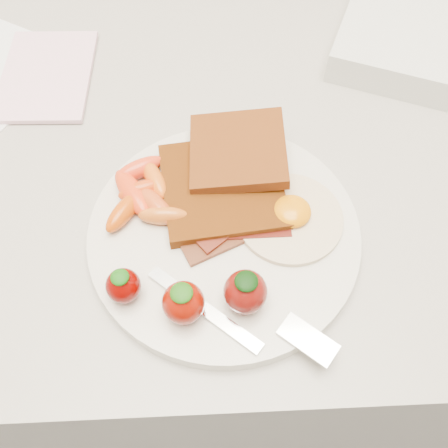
{
  "coord_description": "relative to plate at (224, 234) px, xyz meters",
  "views": [
    {
      "loc": [
        0.01,
        1.32,
        1.34
      ],
      "look_at": [
        0.02,
        1.57,
        0.93
      ],
      "focal_mm": 40.0,
      "sensor_mm": 36.0,
      "label": 1
    }
  ],
  "objects": [
    {
      "name": "counter",
      "position": [
        -0.02,
        0.13,
        -0.46
      ],
      "size": [
        2.0,
        0.6,
        0.9
      ],
      "primitive_type": "cube",
      "color": "gray",
      "rests_on": "ground"
    },
    {
      "name": "plate",
      "position": [
        0.0,
        0.0,
        0.0
      ],
      "size": [
        0.27,
        0.27,
        0.02
      ],
      "primitive_type": "cylinder",
      "color": "beige",
      "rests_on": "counter"
    },
    {
      "name": "toast_lower",
      "position": [
        0.0,
        0.05,
        0.02
      ],
      "size": [
        0.13,
        0.13,
        0.01
      ],
      "primitive_type": "cube",
      "rotation": [
        0.0,
        0.0,
        0.11
      ],
      "color": "#3E1B03",
      "rests_on": "plate"
    },
    {
      "name": "toast_upper",
      "position": [
        0.02,
        0.08,
        0.03
      ],
      "size": [
        0.1,
        0.1,
        0.02
      ],
      "primitive_type": "cube",
      "rotation": [
        0.0,
        -0.1,
        -0.02
      ],
      "color": "#402006",
      "rests_on": "toast_lower"
    },
    {
      "name": "fried_egg",
      "position": [
        0.07,
        0.01,
        0.01
      ],
      "size": [
        0.13,
        0.13,
        0.02
      ],
      "color": "white",
      "rests_on": "plate"
    },
    {
      "name": "bacon_strips",
      "position": [
        0.01,
        -0.0,
        0.01
      ],
      "size": [
        0.11,
        0.08,
        0.01
      ],
      "color": "#4A170A",
      "rests_on": "plate"
    },
    {
      "name": "baby_carrots",
      "position": [
        -0.08,
        0.04,
        0.02
      ],
      "size": [
        0.09,
        0.1,
        0.02
      ],
      "color": "#D03F0D",
      "rests_on": "plate"
    },
    {
      "name": "strawberries",
      "position": [
        -0.03,
        -0.08,
        0.03
      ],
      "size": [
        0.14,
        0.05,
        0.05
      ],
      "color": "#5A0200",
      "rests_on": "plate"
    },
    {
      "name": "fork",
      "position": [
        0.02,
        -0.1,
        0.01
      ],
      "size": [
        0.17,
        0.1,
        0.0
      ],
      "color": "white",
      "rests_on": "plate"
    },
    {
      "name": "notepad",
      "position": [
        -0.21,
        0.24,
        -0.0
      ],
      "size": [
        0.11,
        0.16,
        0.01
      ],
      "primitive_type": "cube",
      "rotation": [
        0.0,
        0.0,
        -0.03
      ],
      "color": "#F1B8CA",
      "rests_on": "paper_sheet"
    }
  ]
}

